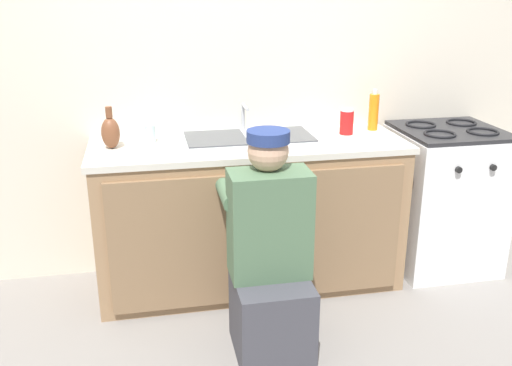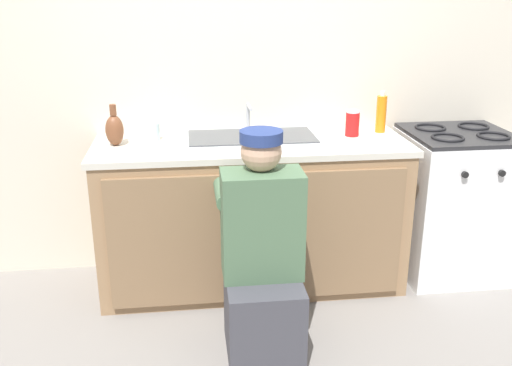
# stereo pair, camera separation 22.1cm
# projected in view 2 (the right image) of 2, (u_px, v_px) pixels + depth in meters

# --- Properties ---
(ground_plane) EXTENTS (12.00, 12.00, 0.00)m
(ground_plane) POSITION_uv_depth(u_px,v_px,m) (258.00, 306.00, 3.24)
(ground_plane) COLOR gray
(back_wall) EXTENTS (6.00, 0.10, 2.50)m
(back_wall) POSITION_uv_depth(u_px,v_px,m) (245.00, 68.00, 3.44)
(back_wall) COLOR beige
(back_wall) RESTS_ON ground_plane
(counter_cabinet) EXTENTS (1.75, 0.62, 0.85)m
(counter_cabinet) POSITION_uv_depth(u_px,v_px,m) (252.00, 217.00, 3.37)
(counter_cabinet) COLOR #997551
(counter_cabinet) RESTS_ON ground_plane
(countertop) EXTENTS (1.79, 0.62, 0.03)m
(countertop) POSITION_uv_depth(u_px,v_px,m) (252.00, 145.00, 3.24)
(countertop) COLOR beige
(countertop) RESTS_ON counter_cabinet
(sink_double_basin) EXTENTS (0.80, 0.44, 0.19)m
(sink_double_basin) POSITION_uv_depth(u_px,v_px,m) (252.00, 139.00, 3.23)
(sink_double_basin) COLOR silver
(sink_double_basin) RESTS_ON countertop
(stove_range) EXTENTS (0.61, 0.62, 0.91)m
(stove_range) POSITION_uv_depth(u_px,v_px,m) (452.00, 203.00, 3.52)
(stove_range) COLOR white
(stove_range) RESTS_ON ground_plane
(plumber_person) EXTENTS (0.42, 0.61, 1.10)m
(plumber_person) POSITION_uv_depth(u_px,v_px,m) (263.00, 264.00, 2.73)
(plumber_person) COLOR #3F3F47
(plumber_person) RESTS_ON ground_plane
(soap_bottle_orange) EXTENTS (0.06, 0.06, 0.25)m
(soap_bottle_orange) POSITION_uv_depth(u_px,v_px,m) (381.00, 114.00, 3.42)
(soap_bottle_orange) COLOR orange
(soap_bottle_orange) RESTS_ON countertop
(vase_decorative) EXTENTS (0.10, 0.10, 0.23)m
(vase_decorative) POSITION_uv_depth(u_px,v_px,m) (115.00, 130.00, 3.14)
(vase_decorative) COLOR brown
(vase_decorative) RESTS_ON countertop
(water_glass) EXTENTS (0.06, 0.06, 0.10)m
(water_glass) POSITION_uv_depth(u_px,v_px,m) (155.00, 132.00, 3.26)
(water_glass) COLOR #ADC6CC
(water_glass) RESTS_ON countertop
(soda_cup_red) EXTENTS (0.08, 0.08, 0.15)m
(soda_cup_red) POSITION_uv_depth(u_px,v_px,m) (352.00, 123.00, 3.34)
(soda_cup_red) COLOR red
(soda_cup_red) RESTS_ON countertop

